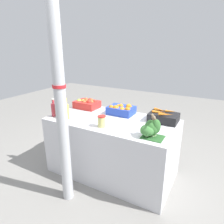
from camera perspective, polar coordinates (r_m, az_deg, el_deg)
ground_plane at (r=2.94m, az=0.00°, el=-16.57°), size 10.00×10.00×0.00m
market_table at (r=2.73m, az=0.00°, el=-9.83°), size 1.63×0.84×0.78m
support_pole at (r=2.03m, az=-14.60°, el=3.89°), size 0.13×0.13×2.39m
apple_crate at (r=3.04m, az=-7.12°, el=2.40°), size 0.35×0.26×0.14m
orange_crate at (r=2.74m, az=2.66°, el=0.70°), size 0.35×0.26×0.14m
carrot_crate at (r=2.56m, az=14.47°, el=-1.40°), size 0.35×0.26×0.14m
broccoli_pile at (r=2.10m, az=11.07°, el=-4.68°), size 0.24×0.19×0.19m
juice_bottle_ruby at (r=2.76m, az=-16.32°, el=0.89°), size 0.07×0.07×0.24m
juice_bottle_amber at (r=2.69m, az=-14.69°, el=0.75°), size 0.07×0.07×0.27m
juice_bottle_golden at (r=2.61m, az=-12.87°, el=0.45°), size 0.06×0.06×0.28m
pickle_jar at (r=2.32m, az=-2.97°, el=-2.65°), size 0.10×0.10×0.13m
sparrow_bird at (r=2.04m, az=11.77°, el=-1.47°), size 0.09×0.12×0.05m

